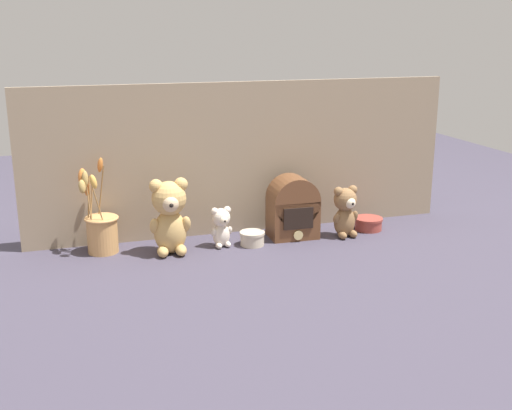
{
  "coord_description": "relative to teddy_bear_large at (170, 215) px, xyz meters",
  "views": [
    {
      "loc": [
        -0.66,
        -2.08,
        0.76
      ],
      "look_at": [
        0.0,
        0.02,
        0.14
      ],
      "focal_mm": 45.0,
      "sensor_mm": 36.0,
      "label": 1
    }
  ],
  "objects": [
    {
      "name": "ground_plane",
      "position": [
        0.31,
        0.0,
        -0.14
      ],
      "size": [
        4.0,
        4.0,
        0.0
      ],
      "primitive_type": "plane",
      "color": "#3D3847"
    },
    {
      "name": "backdrop_wall",
      "position": [
        0.31,
        0.17,
        0.14
      ],
      "size": [
        1.61,
        0.02,
        0.56
      ],
      "color": "gray",
      "rests_on": "ground"
    },
    {
      "name": "teddy_bear_medium",
      "position": [
        0.65,
        -0.01,
        -0.04
      ],
      "size": [
        0.11,
        0.1,
        0.19
      ],
      "color": "olive",
      "rests_on": "ground"
    },
    {
      "name": "teddy_bear_small",
      "position": [
        0.18,
        0.02,
        -0.06
      ],
      "size": [
        0.08,
        0.07,
        0.15
      ],
      "color": "beige",
      "rests_on": "ground"
    },
    {
      "name": "decorative_tin_tall",
      "position": [
        0.77,
        0.04,
        -0.11
      ],
      "size": [
        0.11,
        0.11,
        0.05
      ],
      "color": "#993D33",
      "rests_on": "ground"
    },
    {
      "name": "decorative_tin_short",
      "position": [
        0.29,
        -0.0,
        -0.11
      ],
      "size": [
        0.09,
        0.09,
        0.05
      ],
      "color": "beige",
      "rests_on": "ground"
    },
    {
      "name": "flower_vase",
      "position": [
        -0.22,
        0.08,
        -0.05
      ],
      "size": [
        0.13,
        0.12,
        0.33
      ],
      "color": "tan",
      "rests_on": "ground"
    },
    {
      "name": "vintage_radio",
      "position": [
        0.46,
        0.05,
        -0.03
      ],
      "size": [
        0.18,
        0.13,
        0.23
      ],
      "color": "brown",
      "rests_on": "ground"
    },
    {
      "name": "teddy_bear_large",
      "position": [
        0.0,
        0.0,
        0.0
      ],
      "size": [
        0.14,
        0.13,
        0.26
      ],
      "color": "tan",
      "rests_on": "ground"
    }
  ]
}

